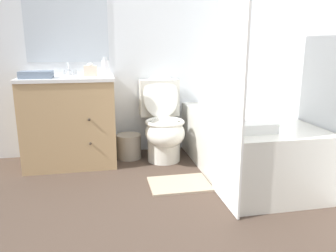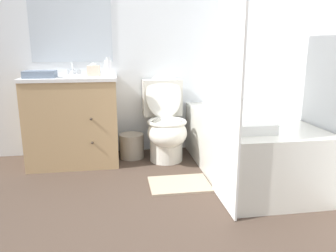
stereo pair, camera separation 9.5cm
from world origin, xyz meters
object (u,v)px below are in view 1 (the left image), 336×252
(toilet, at_px, (163,125))
(soap_dispenser, at_px, (105,68))
(sink_faucet, at_px, (69,71))
(bathtub, at_px, (243,143))
(hand_towel_folded, at_px, (36,75))
(bath_mat, at_px, (179,184))
(bath_towel_folded, at_px, (253,127))
(vanity_cabinet, at_px, (70,120))
(tissue_box, at_px, (91,71))
(wastebasket, at_px, (129,146))

(toilet, relative_size, soap_dispenser, 4.86)
(sink_faucet, height_order, bathtub, sink_faucet)
(soap_dispenser, relative_size, hand_towel_folded, 0.64)
(sink_faucet, height_order, toilet, sink_faucet)
(soap_dispenser, bearing_deg, toilet, -2.53)
(sink_faucet, height_order, soap_dispenser, soap_dispenser)
(bathtub, relative_size, hand_towel_folded, 5.84)
(hand_towel_folded, distance_m, bath_mat, 1.56)
(toilet, height_order, bath_towel_folded, toilet)
(bath_towel_folded, bearing_deg, bath_mat, 143.83)
(vanity_cabinet, xyz_separation_m, bath_towel_folded, (1.36, -1.06, 0.12))
(vanity_cabinet, height_order, sink_faucet, sink_faucet)
(vanity_cabinet, height_order, bath_towel_folded, vanity_cabinet)
(toilet, height_order, tissue_box, tissue_box)
(soap_dispenser, bearing_deg, hand_towel_folded, -172.88)
(wastebasket, bearing_deg, toilet, -17.08)
(bath_towel_folded, bearing_deg, tissue_box, 136.86)
(vanity_cabinet, bearing_deg, hand_towel_folded, -155.27)
(sink_faucet, relative_size, toilet, 0.17)
(wastebasket, relative_size, hand_towel_folded, 0.92)
(sink_faucet, bearing_deg, bath_mat, -45.67)
(toilet, bearing_deg, bathtub, -34.65)
(vanity_cabinet, height_order, bathtub, vanity_cabinet)
(toilet, height_order, bath_mat, toilet)
(toilet, xyz_separation_m, bathtub, (0.66, -0.45, -0.09))
(sink_faucet, bearing_deg, bath_towel_folded, -42.78)
(wastebasket, height_order, bath_mat, wastebasket)
(soap_dispenser, bearing_deg, bath_mat, -51.02)
(bathtub, xyz_separation_m, hand_towel_folded, (-1.79, 0.40, 0.61))
(hand_towel_folded, bearing_deg, sink_faucet, 51.83)
(vanity_cabinet, distance_m, wastebasket, 0.63)
(wastebasket, xyz_separation_m, bath_towel_folded, (0.81, -1.10, 0.43))
(vanity_cabinet, bearing_deg, wastebasket, 4.16)
(sink_faucet, relative_size, tissue_box, 1.17)
(wastebasket, distance_m, soap_dispenser, 0.82)
(toilet, height_order, soap_dispenser, soap_dispenser)
(sink_faucet, xyz_separation_m, bath_towel_folded, (1.36, -1.26, -0.33))
(hand_towel_folded, bearing_deg, bath_mat, -27.87)
(bathtub, bearing_deg, tissue_box, 158.08)
(toilet, xyz_separation_m, bath_towel_folded, (0.47, -0.99, 0.20))
(soap_dispenser, relative_size, bath_towel_folded, 0.58)
(tissue_box, relative_size, bath_mat, 0.25)
(toilet, height_order, wastebasket, toilet)
(vanity_cabinet, bearing_deg, soap_dispenser, -6.46)
(vanity_cabinet, distance_m, soap_dispenser, 0.60)
(hand_towel_folded, bearing_deg, bath_towel_folded, -30.39)
(vanity_cabinet, xyz_separation_m, sink_faucet, (-0.00, 0.20, 0.44))
(toilet, xyz_separation_m, hand_towel_folded, (-1.13, -0.05, 0.52))
(toilet, distance_m, tissue_box, 0.87)
(tissue_box, height_order, hand_towel_folded, tissue_box)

